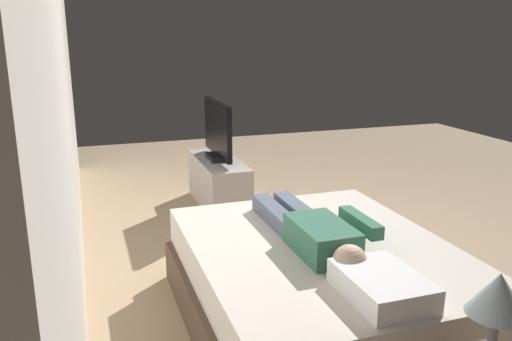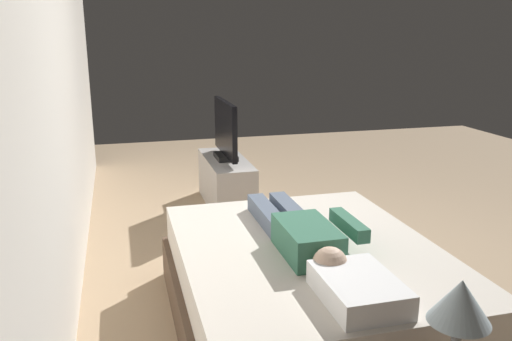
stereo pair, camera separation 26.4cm
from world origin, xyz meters
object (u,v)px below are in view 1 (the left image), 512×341
object	(u,v)px
person	(314,231)
remote	(361,226)
bed	(320,288)
pillow	(382,285)
lamp	(498,296)
tv_stand	(219,183)
tv	(218,132)

from	to	relation	value
person	remote	bearing A→B (deg)	-69.53
bed	pillow	xyz separation A→B (m)	(-0.65, 0.00, 0.34)
bed	person	xyz separation A→B (m)	(0.03, 0.04, 0.36)
bed	remote	size ratio (longest dim) A/B	12.96
bed	lamp	xyz separation A→B (m)	(-1.27, -0.07, 0.59)
bed	remote	bearing A→B (deg)	-63.97
pillow	lamp	distance (m)	0.67
tv_stand	tv	xyz separation A→B (m)	(0.00, -0.00, 0.53)
pillow	remote	bearing A→B (deg)	-23.89
pillow	person	size ratio (longest dim) A/B	0.38
pillow	tv_stand	size ratio (longest dim) A/B	0.44
person	lamp	distance (m)	1.33
lamp	tv	bearing A→B (deg)	1.11
pillow	remote	distance (m)	0.91
person	tv_stand	world-z (taller)	person
pillow	lamp	world-z (taller)	lamp
pillow	remote	xyz separation A→B (m)	(0.83, -0.37, -0.05)
remote	tv	xyz separation A→B (m)	(2.23, 0.37, 0.24)
person	remote	distance (m)	0.44
remote	tv	size ratio (longest dim) A/B	0.17
remote	tv_stand	size ratio (longest dim) A/B	0.14
pillow	person	world-z (taller)	person
bed	tv	bearing A→B (deg)	-0.06
remote	lamp	xyz separation A→B (m)	(-1.45, 0.29, 0.30)
tv_stand	tv	distance (m)	0.53
tv	lamp	bearing A→B (deg)	-178.89
person	tv	world-z (taller)	tv
lamp	person	bearing A→B (deg)	4.84
person	remote	xyz separation A→B (m)	(0.15, -0.40, -0.07)
bed	tv_stand	size ratio (longest dim) A/B	1.77
tv	lamp	world-z (taller)	tv
remote	lamp	world-z (taller)	lamp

